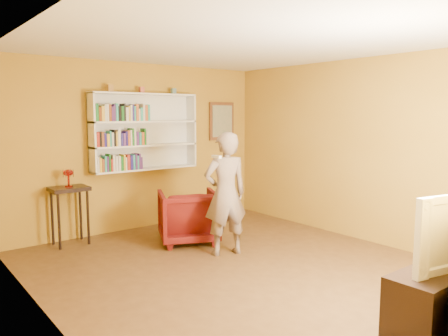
{
  "coord_description": "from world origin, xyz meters",
  "views": [
    {
      "loc": [
        -3.35,
        -3.97,
        1.88
      ],
      "look_at": [
        0.36,
        0.75,
        1.14
      ],
      "focal_mm": 35.0,
      "sensor_mm": 36.0,
      "label": 1
    }
  ],
  "objects_px": {
    "bookshelf": "(143,132)",
    "tv_cabinet": "(448,293)",
    "person": "(225,194)",
    "ruby_lustre": "(68,174)",
    "console_table": "(69,197)",
    "armchair": "(188,216)"
  },
  "relations": [
    {
      "from": "console_table",
      "to": "tv_cabinet",
      "type": "distance_m",
      "value": 4.9
    },
    {
      "from": "ruby_lustre",
      "to": "armchair",
      "type": "height_order",
      "value": "ruby_lustre"
    },
    {
      "from": "tv_cabinet",
      "to": "person",
      "type": "bearing_deg",
      "value": 97.98
    },
    {
      "from": "armchair",
      "to": "tv_cabinet",
      "type": "distance_m",
      "value": 3.58
    },
    {
      "from": "console_table",
      "to": "person",
      "type": "height_order",
      "value": "person"
    },
    {
      "from": "armchair",
      "to": "tv_cabinet",
      "type": "height_order",
      "value": "armchair"
    },
    {
      "from": "ruby_lustre",
      "to": "armchair",
      "type": "distance_m",
      "value": 1.82
    },
    {
      "from": "bookshelf",
      "to": "person",
      "type": "bearing_deg",
      "value": -83.87
    },
    {
      "from": "console_table",
      "to": "armchair",
      "type": "distance_m",
      "value": 1.73
    },
    {
      "from": "bookshelf",
      "to": "ruby_lustre",
      "type": "xyz_separation_m",
      "value": [
        -1.29,
        -0.16,
        -0.57
      ]
    },
    {
      "from": "ruby_lustre",
      "to": "tv_cabinet",
      "type": "height_order",
      "value": "ruby_lustre"
    },
    {
      "from": "ruby_lustre",
      "to": "tv_cabinet",
      "type": "bearing_deg",
      "value": -67.31
    },
    {
      "from": "person",
      "to": "tv_cabinet",
      "type": "distance_m",
      "value": 2.85
    },
    {
      "from": "tv_cabinet",
      "to": "console_table",
      "type": "bearing_deg",
      "value": 112.69
    },
    {
      "from": "ruby_lustre",
      "to": "person",
      "type": "height_order",
      "value": "person"
    },
    {
      "from": "bookshelf",
      "to": "console_table",
      "type": "bearing_deg",
      "value": -172.95
    },
    {
      "from": "console_table",
      "to": "armchair",
      "type": "xyz_separation_m",
      "value": [
        1.41,
        -0.96,
        -0.32
      ]
    },
    {
      "from": "person",
      "to": "tv_cabinet",
      "type": "bearing_deg",
      "value": 113.58
    },
    {
      "from": "armchair",
      "to": "person",
      "type": "relative_size",
      "value": 0.51
    },
    {
      "from": "console_table",
      "to": "person",
      "type": "relative_size",
      "value": 0.51
    },
    {
      "from": "bookshelf",
      "to": "tv_cabinet",
      "type": "relative_size",
      "value": 1.21
    },
    {
      "from": "bookshelf",
      "to": "armchair",
      "type": "xyz_separation_m",
      "value": [
        0.12,
        -1.12,
        -1.21
      ]
    }
  ]
}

